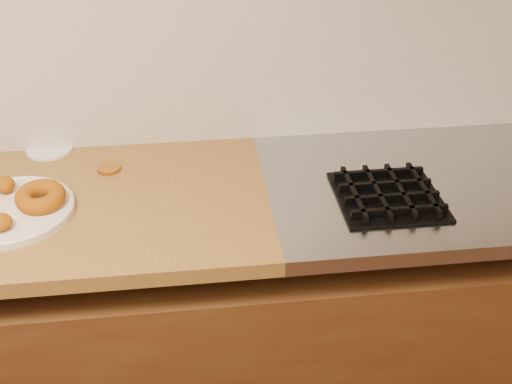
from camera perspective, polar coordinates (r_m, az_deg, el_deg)
base_cabinet at (r=2.00m, az=-13.96°, el=-13.22°), size 3.60×0.60×0.77m
stovetop at (r=1.87m, az=21.13°, el=1.04°), size 1.30×0.62×0.04m
backsplash at (r=1.82m, az=-16.53°, el=12.34°), size 3.60×0.02×0.60m
burner_grates at (r=1.78m, az=21.67°, el=0.53°), size 0.91×0.26×0.03m
donut_plate at (r=1.67m, az=-20.97°, el=-1.58°), size 0.30×0.30×0.02m
ring_donut at (r=1.65m, az=-18.63°, el=-0.40°), size 0.15×0.15×0.05m
tub_lid at (r=1.93m, az=-17.88°, el=3.65°), size 0.16×0.16×0.01m
brass_jar_lid at (r=1.79m, az=-12.96°, el=2.04°), size 0.08×0.08×0.01m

